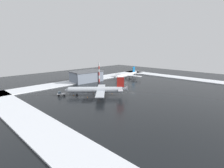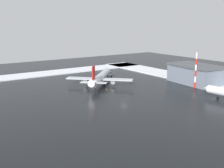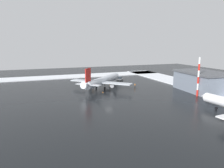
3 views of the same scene
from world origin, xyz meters
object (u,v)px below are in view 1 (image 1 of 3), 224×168
Objects in this scene: ground_crew_beside_wing at (94,93)px; antenna_mast at (99,72)px; traffic_cone_near_nose at (112,93)px; traffic_cone_wingtip_side at (74,95)px; airplane_foreground_jet at (127,75)px; traffic_cone_mid_line at (87,97)px; cargo_hangar at (86,76)px; pushback_tug at (61,94)px; airplane_distant_tail at (97,90)px; ground_crew_by_nose_gear at (85,89)px; ground_crew_mid_apron at (99,96)px.

antenna_mast is (-28.36, -27.01, 6.83)m from ground_crew_beside_wing.
traffic_cone_near_nose is 1.00× the size of traffic_cone_wingtip_side.
airplane_foreground_jet is 66.70m from traffic_cone_mid_line.
airplane_foreground_jet reaches higher than traffic_cone_mid_line.
cargo_hangar is at bearing 95.66° from ground_crew_beside_wing.
pushback_tug is at bearing 19.86° from antenna_mast.
traffic_cone_near_nose and traffic_cone_mid_line have the same top height.
antenna_mast is 28.38× the size of traffic_cone_near_nose.
antenna_mast is (-28.71, -30.61, 4.22)m from airplane_distant_tail.
pushback_tug is 2.90× the size of ground_crew_beside_wing.
traffic_cone_near_nose is (-23.89, 17.88, -1.01)m from pushback_tug.
ground_crew_by_nose_gear reaches higher than traffic_cone_near_nose.
traffic_cone_near_nose is at bearing -177.79° from pushback_tug.
pushback_tug is (14.59, -14.97, -2.30)m from airplane_distant_tail.
airplane_distant_tail is 52.31× the size of traffic_cone_wingtip_side.
cargo_hangar is 42.69m from traffic_cone_wingtip_side.
ground_crew_mid_apron is 3.11× the size of traffic_cone_wingtip_side.
pushback_tug is 9.02× the size of traffic_cone_near_nose.
antenna_mast is at bearing -168.41° from ground_crew_by_nose_gear.
ground_crew_by_nose_gear is 12.23m from ground_crew_beside_wing.
cargo_hangar is 47.59× the size of traffic_cone_mid_line.
ground_crew_by_nose_gear is 0.11× the size of antenna_mast.
traffic_cone_wingtip_side is (-5.44, 4.76, -1.01)m from pushback_tug.
airplane_foreground_jet is 2.09× the size of antenna_mast.
airplane_distant_tail is 10.29m from traffic_cone_near_nose.
airplane_foreground_jet reaches higher than pushback_tug.
pushback_tug reaches higher than ground_crew_beside_wing.
antenna_mast is 28.38× the size of traffic_cone_wingtip_side.
traffic_cone_wingtip_side is (2.63, -9.47, 0.00)m from traffic_cone_mid_line.
traffic_cone_wingtip_side is at bearing -35.43° from traffic_cone_near_nose.
traffic_cone_mid_line is 1.00× the size of traffic_cone_wingtip_side.
airplane_foreground_jet reaches higher than traffic_cone_wingtip_side.
cargo_hangar reaches higher than ground_crew_mid_apron.
ground_crew_mid_apron is at bearing 55.25° from ground_crew_by_nose_gear.
antenna_mast is at bearing -18.39° from airplane_foreground_jet.
antenna_mast reaches higher than traffic_cone_near_nose.
cargo_hangar is (6.44, -8.19, -3.36)m from antenna_mast.
ground_crew_mid_apron is (-12.23, 18.97, -0.31)m from pushback_tug.
ground_crew_beside_wing is at bearing -178.22° from pushback_tug.
antenna_mast reaches higher than traffic_cone_wingtip_side.
ground_crew_beside_wing is at bearing -51.20° from airplane_distant_tail.
ground_crew_beside_wing reaches higher than traffic_cone_near_nose.
cargo_hangar is 43.88m from traffic_cone_near_nose.
cargo_hangar is (-19.13, -23.30, 3.47)m from ground_crew_by_nose_gear.
traffic_cone_near_nose is at bearing 77.56° from cargo_hangar.
antenna_mast reaches higher than pushback_tug.
traffic_cone_mid_line is 9.83m from traffic_cone_wingtip_side.
ground_crew_mid_apron is 0.07× the size of cargo_hangar.
airplane_distant_tail is at bearing 46.84° from antenna_mast.
ground_crew_beside_wing reaches higher than traffic_cone_wingtip_side.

